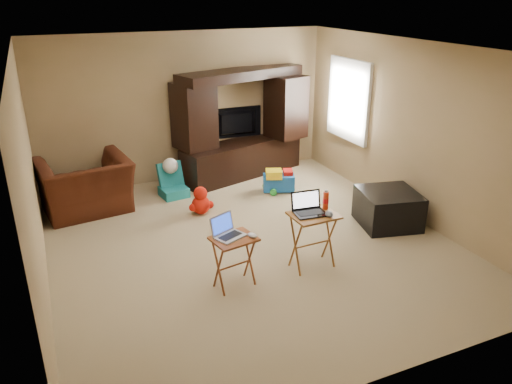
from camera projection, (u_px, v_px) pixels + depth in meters
name	position (u px, v px, depth m)	size (l,w,h in m)	color
floor	(250.00, 242.00, 6.62)	(5.50, 5.50, 0.00)	tan
ceiling	(249.00, 48.00, 5.67)	(5.50, 5.50, 0.00)	silver
wall_back	(186.00, 107.00, 8.48)	(5.00, 5.00, 0.00)	tan
wall_front	(390.00, 253.00, 3.82)	(5.00, 5.00, 0.00)	tan
wall_left	(30.00, 182.00, 5.21)	(5.50, 5.50, 0.00)	tan
wall_right	(411.00, 131.00, 7.08)	(5.50, 5.50, 0.00)	tan
window_pane	(349.00, 100.00, 8.33)	(1.20, 1.20, 0.00)	white
window_frame	(348.00, 100.00, 8.32)	(0.06, 1.14, 1.34)	white
entertainment_center	(242.00, 124.00, 8.66)	(2.29, 0.57, 1.88)	black
television	(237.00, 123.00, 8.86)	(0.95, 0.13, 0.55)	black
recliner	(86.00, 186.00, 7.41)	(1.25, 1.10, 0.81)	#431B0E
child_rocker	(173.00, 181.00, 7.99)	(0.41, 0.46, 0.54)	teal
plush_toy	(201.00, 200.00, 7.39)	(0.39, 0.32, 0.43)	red
push_toy	(279.00, 180.00, 8.23)	(0.52, 0.37, 0.39)	blue
ottoman	(388.00, 208.00, 7.04)	(0.77, 0.77, 0.50)	black
tray_table_left	(234.00, 262.00, 5.55)	(0.47, 0.37, 0.61)	#A45427
tray_table_right	(313.00, 241.00, 5.93)	(0.53, 0.43, 0.69)	#935C23
laptop_left	(230.00, 227.00, 5.41)	(0.32, 0.26, 0.24)	#B0B1B5
laptop_right	(311.00, 205.00, 5.75)	(0.36, 0.30, 0.24)	black
mouse_left	(252.00, 235.00, 5.44)	(0.08, 0.12, 0.05)	white
mouse_right	(329.00, 214.00, 5.73)	(0.09, 0.14, 0.06)	#3A3B3F
water_bottle	(326.00, 201.00, 5.90)	(0.07, 0.07, 0.21)	red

